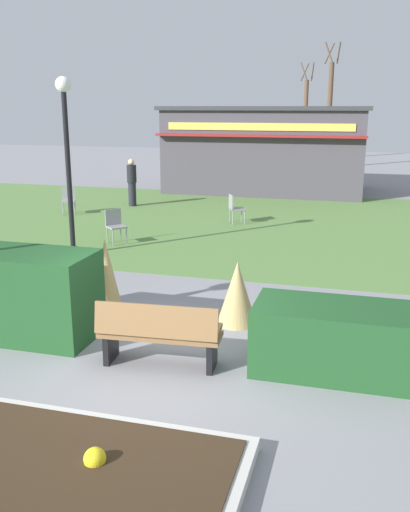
{
  "coord_description": "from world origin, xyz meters",
  "views": [
    {
      "loc": [
        2.61,
        -6.81,
        3.51
      ],
      "look_at": [
        0.03,
        2.48,
        0.94
      ],
      "focal_mm": 39.54,
      "sensor_mm": 36.0,
      "label": 1
    }
  ],
  "objects_px": {
    "tree_right_bg": "(305,118)",
    "parked_car_west_slot": "(216,159)",
    "tree_left_bg": "(329,113)",
    "lamppost_mid": "(67,146)",
    "person_strolling": "(132,182)",
    "cafe_chair_east": "(115,223)",
    "park_bench": "(159,334)",
    "food_kiosk": "(268,148)",
    "cafe_chair_west": "(235,206)",
    "cafe_chair_center": "(69,198)"
  },
  "relations": [
    {
      "from": "cafe_chair_east",
      "to": "cafe_chair_center",
      "type": "height_order",
      "value": "same"
    },
    {
      "from": "cafe_chair_west",
      "to": "cafe_chair_east",
      "type": "relative_size",
      "value": 1.0
    },
    {
      "from": "food_kiosk",
      "to": "cafe_chair_west",
      "type": "distance_m",
      "value": 7.51
    },
    {
      "from": "cafe_chair_west",
      "to": "tree_left_bg",
      "type": "bearing_deg",
      "value": 84.47
    },
    {
      "from": "cafe_chair_east",
      "to": "person_strolling",
      "type": "distance_m",
      "value": 5.73
    },
    {
      "from": "lamppost_mid",
      "to": "person_strolling",
      "type": "height_order",
      "value": "lamppost_mid"
    },
    {
      "from": "food_kiosk",
      "to": "cafe_chair_center",
      "type": "bearing_deg",
      "value": -126.67
    },
    {
      "from": "lamppost_mid",
      "to": "cafe_chair_center",
      "type": "relative_size",
      "value": 4.67
    },
    {
      "from": "person_strolling",
      "to": "food_kiosk",
      "type": "bearing_deg",
      "value": -160.57
    },
    {
      "from": "park_bench",
      "to": "cafe_chair_center",
      "type": "distance_m",
      "value": 12.13
    },
    {
      "from": "food_kiosk",
      "to": "cafe_chair_west",
      "type": "xyz_separation_m",
      "value": [
        0.23,
        -7.4,
        -1.23
      ]
    },
    {
      "from": "cafe_chair_east",
      "to": "park_bench",
      "type": "bearing_deg",
      "value": -61.15
    },
    {
      "from": "person_strolling",
      "to": "parked_car_west_slot",
      "type": "relative_size",
      "value": 0.39
    },
    {
      "from": "parked_car_west_slot",
      "to": "tree_left_bg",
      "type": "height_order",
      "value": "tree_left_bg"
    },
    {
      "from": "lamppost_mid",
      "to": "park_bench",
      "type": "bearing_deg",
      "value": -51.55
    },
    {
      "from": "tree_right_bg",
      "to": "parked_car_west_slot",
      "type": "bearing_deg",
      "value": -116.68
    },
    {
      "from": "park_bench",
      "to": "person_strolling",
      "type": "distance_m",
      "value": 13.18
    },
    {
      "from": "food_kiosk",
      "to": "parked_car_west_slot",
      "type": "bearing_deg",
      "value": 121.32
    },
    {
      "from": "park_bench",
      "to": "tree_right_bg",
      "type": "distance_m",
      "value": 31.75
    },
    {
      "from": "tree_left_bg",
      "to": "tree_right_bg",
      "type": "relative_size",
      "value": 1.12
    },
    {
      "from": "tree_left_bg",
      "to": "tree_right_bg",
      "type": "height_order",
      "value": "tree_left_bg"
    },
    {
      "from": "park_bench",
      "to": "tree_left_bg",
      "type": "relative_size",
      "value": 0.25
    },
    {
      "from": "person_strolling",
      "to": "cafe_chair_center",
      "type": "bearing_deg",
      "value": 20.51
    },
    {
      "from": "cafe_chair_west",
      "to": "tree_left_bg",
      "type": "relative_size",
      "value": 0.13
    },
    {
      "from": "park_bench",
      "to": "cafe_chair_west",
      "type": "xyz_separation_m",
      "value": [
        -1.17,
        9.94,
        0.05
      ]
    },
    {
      "from": "cafe_chair_east",
      "to": "parked_car_west_slot",
      "type": "bearing_deg",
      "value": 95.54
    },
    {
      "from": "cafe_chair_east",
      "to": "parked_car_west_slot",
      "type": "height_order",
      "value": "parked_car_west_slot"
    },
    {
      "from": "cafe_chair_center",
      "to": "person_strolling",
      "type": "relative_size",
      "value": 0.53
    },
    {
      "from": "cafe_chair_west",
      "to": "person_strolling",
      "type": "distance_m",
      "value": 4.73
    },
    {
      "from": "lamppost_mid",
      "to": "cafe_chair_west",
      "type": "height_order",
      "value": "lamppost_mid"
    },
    {
      "from": "cafe_chair_center",
      "to": "lamppost_mid",
      "type": "bearing_deg",
      "value": -60.33
    },
    {
      "from": "cafe_chair_east",
      "to": "food_kiosk",
      "type": "bearing_deg",
      "value": 78.32
    },
    {
      "from": "food_kiosk",
      "to": "cafe_chair_east",
      "type": "relative_size",
      "value": 9.35
    },
    {
      "from": "cafe_chair_east",
      "to": "person_strolling",
      "type": "xyz_separation_m",
      "value": [
        -1.79,
        5.44,
        0.33
      ]
    },
    {
      "from": "tree_right_bg",
      "to": "lamppost_mid",
      "type": "bearing_deg",
      "value": -96.02
    },
    {
      "from": "park_bench",
      "to": "cafe_chair_east",
      "type": "relative_size",
      "value": 1.95
    },
    {
      "from": "park_bench",
      "to": "cafe_chair_east",
      "type": "bearing_deg",
      "value": 118.85
    },
    {
      "from": "person_strolling",
      "to": "tree_left_bg",
      "type": "xyz_separation_m",
      "value": [
        5.9,
        15.05,
        2.23
      ]
    },
    {
      "from": "lamppost_mid",
      "to": "person_strolling",
      "type": "distance_m",
      "value": 7.19
    },
    {
      "from": "cafe_chair_east",
      "to": "cafe_chair_west",
      "type": "bearing_deg",
      "value": 53.87
    },
    {
      "from": "cafe_chair_west",
      "to": "park_bench",
      "type": "bearing_deg",
      "value": -83.31
    },
    {
      "from": "person_strolling",
      "to": "tree_left_bg",
      "type": "relative_size",
      "value": 0.24
    },
    {
      "from": "lamppost_mid",
      "to": "food_kiosk",
      "type": "relative_size",
      "value": 0.5
    },
    {
      "from": "food_kiosk",
      "to": "cafe_chair_east",
      "type": "xyz_separation_m",
      "value": [
        -2.22,
        -10.76,
        -1.23
      ]
    },
    {
      "from": "cafe_chair_west",
      "to": "person_strolling",
      "type": "relative_size",
      "value": 0.53
    },
    {
      "from": "parked_car_west_slot",
      "to": "tree_right_bg",
      "type": "bearing_deg",
      "value": 63.32
    },
    {
      "from": "lamppost_mid",
      "to": "food_kiosk",
      "type": "distance_m",
      "value": 12.5
    },
    {
      "from": "cafe_chair_west",
      "to": "cafe_chair_center",
      "type": "relative_size",
      "value": 1.0
    },
    {
      "from": "cafe_chair_west",
      "to": "cafe_chair_east",
      "type": "bearing_deg",
      "value": -126.13
    },
    {
      "from": "park_bench",
      "to": "parked_car_west_slot",
      "type": "relative_size",
      "value": 0.4
    }
  ]
}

